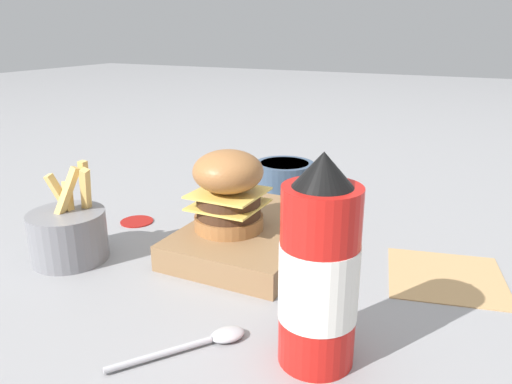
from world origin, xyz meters
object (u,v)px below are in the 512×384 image
at_px(serving_board, 256,235).
at_px(ketchup_bottle, 319,272).
at_px(side_bowl, 284,177).
at_px(fries_basket, 69,234).
at_px(burger, 228,190).
at_px(spoon, 206,341).

xyz_separation_m(serving_board, ketchup_bottle, (-0.22, -0.17, 0.08)).
bearing_deg(side_bowl, serving_board, -166.14).
bearing_deg(fries_basket, ketchup_bottle, -98.78).
bearing_deg(serving_board, fries_basket, 125.76).
xyz_separation_m(burger, ketchup_bottle, (-0.18, -0.20, 0.00)).
xyz_separation_m(burger, side_bowl, (0.29, 0.04, -0.06)).
relative_size(serving_board, ketchup_bottle, 1.28).
bearing_deg(ketchup_bottle, serving_board, 38.56).
bearing_deg(burger, fries_basket, 122.84).
distance_m(burger, spoon, 0.25).
height_order(serving_board, burger, burger).
height_order(burger, spoon, burger).
distance_m(fries_basket, side_bowl, 0.44).
height_order(ketchup_bottle, spoon, ketchup_bottle).
bearing_deg(serving_board, side_bowl, 13.86).
bearing_deg(spoon, burger, 59.74).
relative_size(side_bowl, spoon, 0.91).
relative_size(burger, spoon, 0.90).
xyz_separation_m(fries_basket, side_bowl, (0.41, -0.16, -0.01)).
relative_size(fries_basket, spoon, 1.08).
distance_m(ketchup_bottle, spoon, 0.15).
bearing_deg(serving_board, spoon, -165.61).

